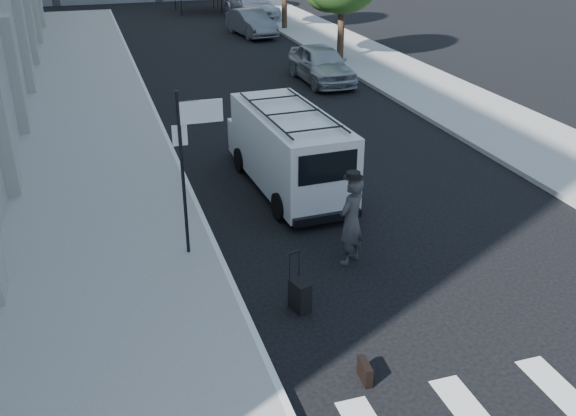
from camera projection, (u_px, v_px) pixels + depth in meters
ground at (360, 319)px, 11.71m from camera, size 120.00×120.00×0.00m
sidewalk_left at (89, 103)px, 24.30m from camera, size 4.50×48.00×0.15m
sidewalk_right at (366, 58)px, 31.37m from camera, size 4.00×56.00×0.15m
sign_pole at (192, 139)px, 12.68m from camera, size 1.03×0.07×3.50m
businessman at (351, 221)px, 13.19m from camera, size 0.84×0.78×1.93m
briefcase at (365, 371)px, 10.14m from camera, size 0.15×0.45×0.34m
suitcase at (300, 296)px, 11.85m from camera, size 0.37×0.47×1.16m
cargo_van at (288, 149)px, 16.76m from camera, size 2.13×5.53×2.08m
parked_car_a at (321, 64)px, 27.09m from camera, size 1.86×4.57×1.55m
parked_car_b at (251, 23)px, 36.78m from camera, size 2.15×4.63×1.47m
parked_car_c at (252, 6)px, 42.27m from camera, size 2.95×6.08×1.70m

